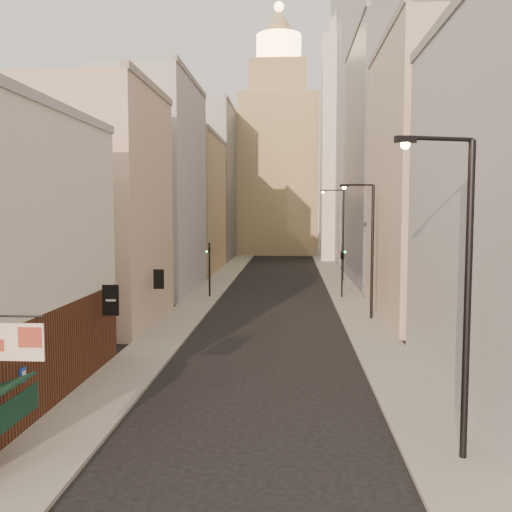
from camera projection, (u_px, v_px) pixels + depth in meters
The scene contains 16 objects.
sidewalk_left at pixel (225, 275), 68.49m from camera, with size 3.00×140.00×0.15m, color gray.
sidewalk_right at pixel (334, 276), 67.69m from camera, with size 3.00×140.00×0.15m, color gray.
left_bldg_beige at pixel (97, 209), 39.33m from camera, with size 8.00×12.00×16.00m, color tan.
left_bldg_grey at pixel (153, 188), 55.08m from camera, with size 8.00×16.00×20.00m, color #9E9EA4.
left_bldg_tan at pixel (187, 205), 73.11m from camera, with size 8.00×18.00×17.00m, color #A08B5B.
left_bldg_wingrid at pixel (209, 185), 92.72m from camera, with size 8.00×20.00×24.00m, color gray.
right_bldg_beige at pixel (437, 182), 41.67m from camera, with size 8.00×16.00×20.00m, color tan.
right_bldg_wingrid at pixel (390, 163), 61.32m from camera, with size 8.00×20.00×26.00m, color gray.
highrise at pixel (400, 95), 87.78m from camera, with size 21.00×23.00×51.20m.
clock_tower at pixel (278, 156), 103.53m from camera, with size 14.00×14.00×44.90m.
white_tower at pixel (347, 141), 88.84m from camera, with size 8.00×8.00×41.50m.
streetlamp_near at pixel (461, 281), 17.49m from camera, with size 2.58×0.99×10.13m.
streetlamp_mid at pixel (369, 243), 40.58m from camera, with size 2.52×0.80×9.76m.
streetlamp_far at pixel (341, 229), 62.96m from camera, with size 2.67×0.29×10.16m.
traffic_light_left at pixel (209, 258), 51.12m from camera, with size 0.59×0.53×5.00m.
traffic_light_right at pixel (342, 256), 50.66m from camera, with size 0.64×0.63×5.00m.
Camera 1 is at (1.38, -12.71, 7.96)m, focal length 40.00 mm.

